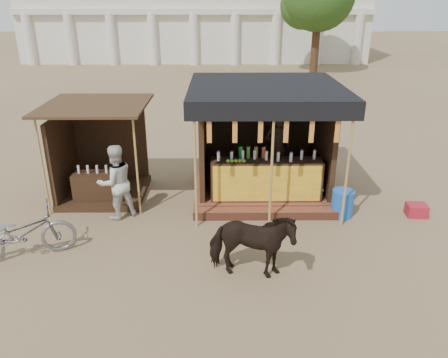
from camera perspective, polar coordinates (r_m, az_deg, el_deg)
ground at (r=8.40m, az=0.09°, el=-11.21°), size 120.00×120.00×0.00m
main_stall at (r=11.01m, az=5.28°, el=3.23°), size 3.60×3.61×2.78m
secondary_stall at (r=11.33m, az=-16.31°, el=1.98°), size 2.40×2.40×2.38m
cow at (r=7.77m, az=3.57°, el=-8.59°), size 1.64×0.93×1.31m
motorbike at (r=9.23m, az=-24.93°, el=-6.48°), size 2.08×1.35×1.03m
bystander at (r=10.03m, az=-13.95°, el=-0.40°), size 1.06×1.01×1.73m
blue_barrel at (r=10.36m, az=15.18°, el=-3.09°), size 0.63×0.63×0.63m
red_crate at (r=11.02m, az=23.83°, el=-3.73°), size 0.47×0.41×0.28m
cooler at (r=10.76m, az=10.73°, el=-2.17°), size 0.75×0.62×0.46m
background_building at (r=36.97m, az=-3.71°, el=21.58°), size 26.00×7.45×8.18m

